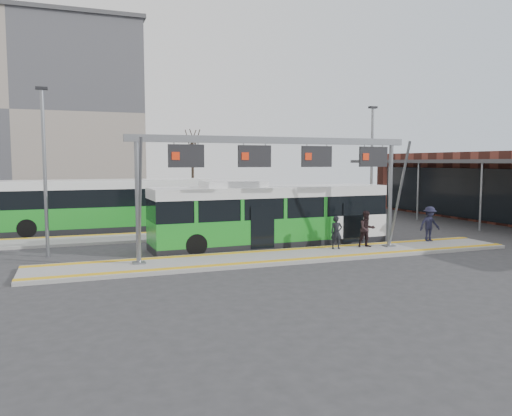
{
  "coord_description": "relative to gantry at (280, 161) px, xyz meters",
  "views": [
    {
      "loc": [
        -8.96,
        -20.04,
        4.25
      ],
      "look_at": [
        -0.44,
        3.0,
        1.98
      ],
      "focal_mm": 35.0,
      "sensor_mm": 36.0,
      "label": 1
    }
  ],
  "objects": [
    {
      "name": "bg_bus_green",
      "position": [
        -6.65,
        11.57,
        -2.73
      ],
      "size": [
        12.71,
        2.88,
        3.17
      ],
      "rotation": [
        0.0,
        0.0,
        0.01
      ],
      "color": "black",
      "rests_on": "ground"
    },
    {
      "name": "platform_second",
      "position": [
        -3.65,
        7.75,
        -4.22
      ],
      "size": [
        20.0,
        3.0,
        0.15
      ],
      "primitive_type": "cube",
      "color": "gray",
      "rests_on": "ground"
    },
    {
      "name": "apartment_block",
      "position": [
        -13.65,
        35.75,
        4.91
      ],
      "size": [
        24.5,
        12.5,
        18.4
      ],
      "color": "gray",
      "rests_on": "ground"
    },
    {
      "name": "hero_bus",
      "position": [
        0.77,
        2.94,
        -2.77
      ],
      "size": [
        12.2,
        2.95,
        3.33
      ],
      "rotation": [
        0.0,
        0.0,
        0.03
      ],
      "color": "black",
      "rests_on": "ground"
    },
    {
      "name": "gantry",
      "position": [
        0.0,
        0.0,
        0.0
      ],
      "size": [
        13.0,
        1.68,
        5.2
      ],
      "color": "slate",
      "rests_on": "platform_main"
    },
    {
      "name": "lamp_east",
      "position": [
        8.25,
        5.34,
        -0.29
      ],
      "size": [
        0.5,
        0.25,
        7.53
      ],
      "color": "slate",
      "rests_on": "ground"
    },
    {
      "name": "lamp_west",
      "position": [
        -9.72,
        3.76,
        -0.3
      ],
      "size": [
        0.5,
        0.25,
        7.53
      ],
      "color": "slate",
      "rests_on": "ground"
    },
    {
      "name": "passenger_a",
      "position": [
        3.07,
        0.31,
        -3.37
      ],
      "size": [
        0.62,
        0.46,
        1.56
      ],
      "primitive_type": "imported",
      "rotation": [
        0.0,
        0.0,
        -0.15
      ],
      "color": "black",
      "rests_on": "platform_main"
    },
    {
      "name": "passenger_c",
      "position": [
        8.75,
        0.66,
        -3.25
      ],
      "size": [
        1.18,
        0.7,
        1.81
      ],
      "primitive_type": "imported",
      "rotation": [
        0.0,
        0.0,
        -0.02
      ],
      "color": "black",
      "rests_on": "platform_main"
    },
    {
      "name": "platform_main",
      "position": [
        0.35,
        -0.25,
        -4.22
      ],
      "size": [
        22.0,
        3.0,
        0.15
      ],
      "primitive_type": "cube",
      "color": "gray",
      "rests_on": "ground"
    },
    {
      "name": "ground",
      "position": [
        0.35,
        -0.25,
        -4.3
      ],
      "size": [
        120.0,
        120.0,
        0.0
      ],
      "primitive_type": "plane",
      "color": "#2D2D30",
      "rests_on": "ground"
    },
    {
      "name": "tree_mid",
      "position": [
        3.45,
        31.63,
        1.71
      ],
      "size": [
        1.4,
        1.4,
        7.92
      ],
      "color": "#382B21",
      "rests_on": "ground"
    },
    {
      "name": "tactile_second",
      "position": [
        -3.65,
        8.9,
        -4.14
      ],
      "size": [
        20.0,
        0.35,
        0.02
      ],
      "color": "gold",
      "rests_on": "platform_second"
    },
    {
      "name": "tactile_main",
      "position": [
        0.35,
        -0.25,
        -4.14
      ],
      "size": [
        22.0,
        2.65,
        0.02
      ],
      "color": "gold",
      "rests_on": "platform_main"
    },
    {
      "name": "tree_left",
      "position": [
        -5.58,
        31.81,
        1.58
      ],
      "size": [
        1.4,
        1.4,
        7.75
      ],
      "color": "#382B21",
      "rests_on": "ground"
    },
    {
      "name": "passenger_b",
      "position": [
        4.68,
        0.22,
        -3.27
      ],
      "size": [
        0.9,
        0.72,
        1.75
      ],
      "primitive_type": "imported",
      "rotation": [
        0.0,
        0.0,
        -0.07
      ],
      "color": "black",
      "rests_on": "platform_main"
    }
  ]
}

